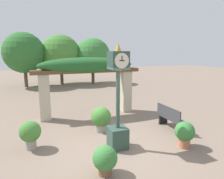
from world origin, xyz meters
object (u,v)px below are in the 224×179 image
Objects in this scene: pedestal_clock at (118,105)px; potted_plant_far_right at (105,159)px; potted_plant_near_right at (30,133)px; park_bench at (171,118)px; potted_plant_near_left at (101,118)px; potted_plant_far_left at (185,133)px.

pedestal_clock is 4.36× the size of potted_plant_far_right.
pedestal_clock is at bearing -18.94° from potted_plant_near_right.
pedestal_clock is 2.76m from park_bench.
potted_plant_far_right is at bearing -105.58° from potted_plant_near_left.
potted_plant_far_right is (1.71, -2.03, -0.12)m from potted_plant_near_right.
pedestal_clock is 1.68m from potted_plant_near_left.
potted_plant_far_right is 3.80m from park_bench.
pedestal_clock is at bearing 106.01° from park_bench.
potted_plant_near_left reaches higher than park_bench.
potted_plant_far_left is at bearing 9.72° from potted_plant_far_right.
potted_plant_far_left is 0.59× the size of park_bench.
potted_plant_near_left is 1.28× the size of potted_plant_far_right.
potted_plant_far_right is at bearing 119.70° from park_bench.
park_bench reaches higher than potted_plant_far_right.
pedestal_clock is 3.60× the size of potted_plant_near_right.
pedestal_clock is 3.87× the size of potted_plant_far_left.
pedestal_clock reaches higher than park_bench.
pedestal_clock is 1.72m from potted_plant_far_right.
potted_plant_near_left is 2.95m from potted_plant_far_left.
potted_plant_near_left is 2.71m from potted_plant_far_right.
potted_plant_far_left reaches higher than potted_plant_far_right.
pedestal_clock reaches higher than potted_plant_near_left.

